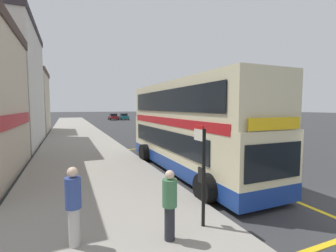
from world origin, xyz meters
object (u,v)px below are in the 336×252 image
parked_car_maroon_distant (113,117)px  parked_car_teal_far (124,117)px  bus_stop_sign (202,167)px  parked_car_grey_ahead (198,130)px  double_decker_bus (189,130)px  pedestrian_further_back (73,203)px  pedestrian_waiting_near_sign (170,202)px

parked_car_maroon_distant → parked_car_teal_far: (2.52, -0.26, 0.00)m
bus_stop_sign → parked_car_grey_ahead: 19.19m
double_decker_bus → pedestrian_further_back: double_decker_bus is taller
pedestrian_further_back → parked_car_grey_ahead: bearing=52.0°
parked_car_maroon_distant → parked_car_grey_ahead: size_ratio=1.00×
double_decker_bus → parked_car_teal_far: bearing=81.2°
pedestrian_waiting_near_sign → parked_car_maroon_distant: bearing=81.2°
bus_stop_sign → pedestrian_waiting_near_sign: bus_stop_sign is taller
double_decker_bus → parked_car_grey_ahead: size_ratio=2.53×
bus_stop_sign → parked_car_maroon_distant: bearing=82.2°
bus_stop_sign → parked_car_grey_ahead: (9.63, 16.57, -0.88)m
double_decker_bus → pedestrian_further_back: bearing=-137.9°
double_decker_bus → parked_car_teal_far: (7.50, 48.38, -1.26)m
parked_car_grey_ahead → bus_stop_sign: bearing=-122.9°
parked_car_maroon_distant → parked_car_grey_ahead: 37.37m
parked_car_maroon_distant → parked_car_teal_far: bearing=172.4°
parked_car_teal_far → parked_car_grey_ahead: (-0.28, -37.05, 0.00)m
pedestrian_waiting_near_sign → pedestrian_further_back: (-2.03, 0.61, 0.08)m
double_decker_bus → parked_car_maroon_distant: size_ratio=2.53×
double_decker_bus → pedestrian_further_back: (-5.48, -4.95, -0.96)m
pedestrian_waiting_near_sign → double_decker_bus: bearing=58.1°
parked_car_teal_far → parked_car_maroon_distant: bearing=-7.8°
bus_stop_sign → pedestrian_further_back: bearing=174.7°
parked_car_maroon_distant → pedestrian_further_back: size_ratio=2.37×
bus_stop_sign → parked_car_grey_ahead: size_ratio=0.62×
parked_car_teal_far → pedestrian_waiting_near_sign: size_ratio=2.57×
double_decker_bus → pedestrian_waiting_near_sign: 6.62m
parked_car_teal_far → pedestrian_further_back: size_ratio=2.37×
parked_car_teal_far → parked_car_grey_ahead: same height
parked_car_teal_far → pedestrian_further_back: pedestrian_further_back is taller
parked_car_teal_far → parked_car_grey_ahead: size_ratio=1.00×
parked_car_teal_far → pedestrian_waiting_near_sign: (-10.96, -53.94, 0.23)m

